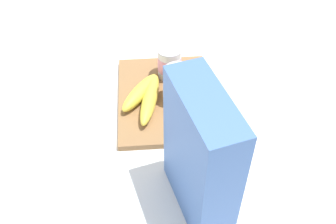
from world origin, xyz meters
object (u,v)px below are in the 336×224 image
yogurt_cup_back (178,85)px  banana_bunch (145,96)px  cereal_box (200,157)px  yogurt_cup_front (170,62)px  cutting_board (165,98)px

yogurt_cup_back → banana_bunch: yogurt_cup_back is taller
cereal_box → yogurt_cup_back: cereal_box is taller
cereal_box → yogurt_cup_front: bearing=168.7°
cereal_box → banana_bunch: size_ratio=1.53×
yogurt_cup_front → yogurt_cup_back: yogurt_cup_back is taller
yogurt_cup_back → banana_bunch: 0.09m
yogurt_cup_back → banana_bunch: bearing=-88.1°
cutting_board → yogurt_cup_front: bearing=167.5°
cereal_box → yogurt_cup_front: (-0.39, -0.03, -0.09)m
cutting_board → yogurt_cup_back: 0.06m
cutting_board → cereal_box: bearing=8.2°
cutting_board → yogurt_cup_front: 0.10m
yogurt_cup_back → banana_bunch: size_ratio=0.50×
cereal_box → yogurt_cup_front: size_ratio=3.32×
yogurt_cup_front → banana_bunch: yogurt_cup_front is taller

